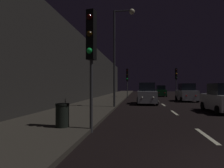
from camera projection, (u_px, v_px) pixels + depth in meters
The scene contains 13 objects.
ground at pixel (154, 98), 27.96m from camera, with size 25.12×84.00×0.02m, color black.
sidewalk_left at pixel (112, 97), 28.84m from camera, with size 4.40×84.00×0.15m, color #38332B.
building_facade_left at pixel (90, 72), 25.78m from camera, with size 0.80×63.00×7.53m, color #2D2B28.
lane_centerline at pixel (163, 104), 18.26m from camera, with size 0.16×26.87×0.01m.
traffic_light_far_left at pixel (127, 77), 29.43m from camera, with size 0.33×0.47×4.54m.
traffic_light_near_left at pixel (91, 44), 7.19m from camera, with size 0.36×0.48×4.67m.
traffic_light_far_right at pixel (176, 76), 32.07m from camera, with size 0.33×0.47×4.88m.
streetlamp_overhead at pixel (120, 44), 14.94m from camera, with size 1.70×0.44×7.88m.
trash_bin_curbside at pixel (62, 115), 7.44m from camera, with size 0.55×0.55×0.93m.
car_approaching_headlights at pixel (147, 94), 18.88m from camera, with size 1.96×4.23×2.13m.
car_parked_right_far at pixel (186, 93), 22.20m from camera, with size 1.93×4.19×2.11m.
car_parked_right_near at pixel (222, 99), 12.73m from camera, with size 1.80×3.90×1.96m.
car_distant_taillights at pixel (161, 91), 33.18m from camera, with size 1.79×3.88×1.95m.
Camera 1 is at (-2.38, -4.09, 1.75)m, focal length 30.20 mm.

